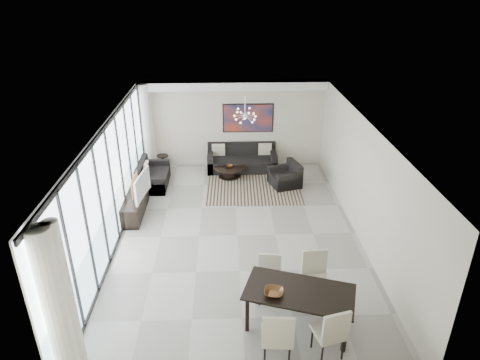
{
  "coord_description": "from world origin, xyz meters",
  "views": [
    {
      "loc": [
        -0.28,
        -9.07,
        5.91
      ],
      "look_at": [
        0.09,
        0.61,
        1.25
      ],
      "focal_mm": 32.0,
      "sensor_mm": 36.0,
      "label": 1
    }
  ],
  "objects_px": {
    "coffee_table": "(229,171)",
    "dining_table": "(299,295)",
    "sofa_main": "(242,161)",
    "television": "(138,185)",
    "tv_console": "(135,205)"
  },
  "relations": [
    {
      "from": "sofa_main",
      "to": "dining_table",
      "type": "relative_size",
      "value": 1.06
    },
    {
      "from": "tv_console",
      "to": "dining_table",
      "type": "distance_m",
      "value": 5.74
    },
    {
      "from": "tv_console",
      "to": "television",
      "type": "height_order",
      "value": "television"
    },
    {
      "from": "sofa_main",
      "to": "television",
      "type": "distance_m",
      "value": 4.14
    },
    {
      "from": "coffee_table",
      "to": "sofa_main",
      "type": "height_order",
      "value": "sofa_main"
    },
    {
      "from": "television",
      "to": "tv_console",
      "type": "bearing_deg",
      "value": 84.15
    },
    {
      "from": "coffee_table",
      "to": "sofa_main",
      "type": "relative_size",
      "value": 0.44
    },
    {
      "from": "sofa_main",
      "to": "television",
      "type": "relative_size",
      "value": 1.97
    },
    {
      "from": "sofa_main",
      "to": "tv_console",
      "type": "relative_size",
      "value": 1.31
    },
    {
      "from": "coffee_table",
      "to": "sofa_main",
      "type": "distance_m",
      "value": 0.73
    },
    {
      "from": "tv_console",
      "to": "television",
      "type": "bearing_deg",
      "value": -13.76
    },
    {
      "from": "television",
      "to": "coffee_table",
      "type": "bearing_deg",
      "value": -38.65
    },
    {
      "from": "coffee_table",
      "to": "tv_console",
      "type": "bearing_deg",
      "value": -138.85
    },
    {
      "from": "coffee_table",
      "to": "dining_table",
      "type": "distance_m",
      "value": 6.7
    },
    {
      "from": "tv_console",
      "to": "sofa_main",
      "type": "bearing_deg",
      "value": 43.37
    }
  ]
}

